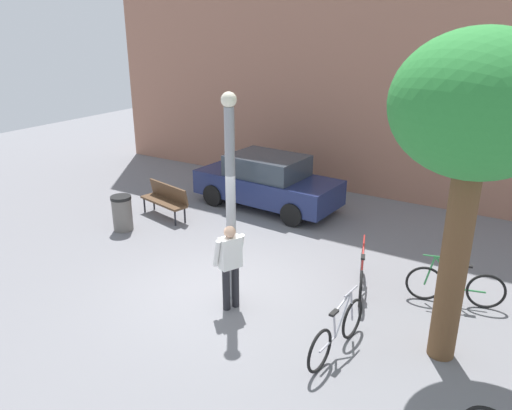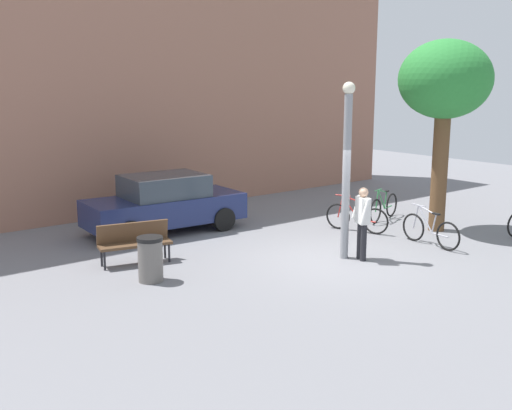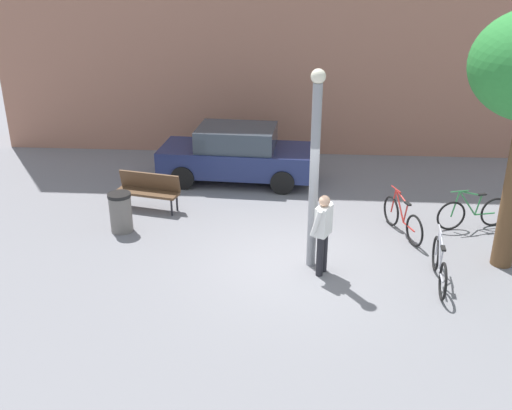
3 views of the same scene
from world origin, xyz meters
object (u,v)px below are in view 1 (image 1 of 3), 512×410
object	(u,v)px
park_bench	(166,198)
parked_car_navy	(267,182)
bicycle_red	(362,274)
bicycle_silver	(337,332)
plaza_tree	(477,113)
bicycle_green	(454,286)
trash_bin	(122,213)
lamppost	(231,193)
person_by_lamppost	(230,262)

from	to	relation	value
park_bench	parked_car_navy	distance (m)	2.92
bicycle_red	bicycle_silver	world-z (taller)	same
plaza_tree	bicycle_green	distance (m)	3.94
park_bench	plaza_tree	distance (m)	8.89
plaza_tree	bicycle_green	bearing A→B (deg)	95.36
bicycle_green	parked_car_navy	distance (m)	6.35
trash_bin	bicycle_green	bearing A→B (deg)	5.19
lamppost	park_bench	distance (m)	5.02
bicycle_silver	trash_bin	bearing A→B (deg)	164.75
person_by_lamppost	bicycle_red	size ratio (longest dim) A/B	0.97
bicycle_green	plaza_tree	bearing A→B (deg)	-84.64
bicycle_silver	parked_car_navy	size ratio (longest dim) A/B	0.42
bicycle_silver	bicycle_green	size ratio (longest dim) A/B	1.03
bicycle_red	parked_car_navy	world-z (taller)	parked_car_navy
plaza_tree	bicycle_green	world-z (taller)	plaza_tree
park_bench	person_by_lamppost	bearing A→B (deg)	-35.06
bicycle_green	trash_bin	distance (m)	8.08
person_by_lamppost	plaza_tree	xyz separation A→B (m)	(3.70, 0.63, 2.96)
park_bench	plaza_tree	world-z (taller)	plaza_tree
parked_car_navy	bicycle_silver	bearing A→B (deg)	-49.98
plaza_tree	trash_bin	xyz separation A→B (m)	(-8.21, 0.99, -3.46)
park_bench	bicycle_green	size ratio (longest dim) A/B	0.95
lamppost	person_by_lamppost	world-z (taller)	lamppost
park_bench	parked_car_navy	bearing A→B (deg)	46.74
bicycle_red	trash_bin	xyz separation A→B (m)	(-6.37, -0.26, 0.08)
person_by_lamppost	bicycle_green	bearing A→B (deg)	33.50
bicycle_red	trash_bin	distance (m)	6.38
plaza_tree	bicycle_silver	xyz separation A→B (m)	(-1.47, -0.85, -3.55)
park_bench	bicycle_silver	distance (m)	7.16
plaza_tree	parked_car_navy	world-z (taller)	plaza_tree
person_by_lamppost	bicycle_red	distance (m)	2.71
plaza_tree	lamppost	bearing A→B (deg)	-175.78
person_by_lamppost	lamppost	bearing A→B (deg)	120.62
park_bench	trash_bin	xyz separation A→B (m)	(-0.32, -1.32, -0.08)
bicycle_silver	plaza_tree	bearing A→B (deg)	30.17
person_by_lamppost	bicycle_green	world-z (taller)	person_by_lamppost
person_by_lamppost	bicycle_silver	xyz separation A→B (m)	(2.24, -0.22, -0.58)
trash_bin	bicycle_red	bearing A→B (deg)	2.36
person_by_lamppost	park_bench	world-z (taller)	person_by_lamppost
person_by_lamppost	bicycle_silver	world-z (taller)	person_by_lamppost
park_bench	bicycle_red	bearing A→B (deg)	-9.91
bicycle_red	parked_car_navy	size ratio (longest dim) A/B	0.40
lamppost	bicycle_green	xyz separation A→B (m)	(3.75, 2.00, -1.78)
person_by_lamppost	park_bench	size ratio (longest dim) A/B	1.00
lamppost	trash_bin	size ratio (longest dim) A/B	4.30
trash_bin	parked_car_navy	bearing A→B (deg)	56.10
parked_car_navy	person_by_lamppost	bearing A→B (deg)	-66.55
lamppost	parked_car_navy	world-z (taller)	lamppost
person_by_lamppost	park_bench	bearing A→B (deg)	144.94
bicycle_green	trash_bin	world-z (taller)	bicycle_green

